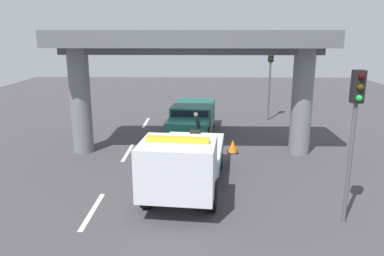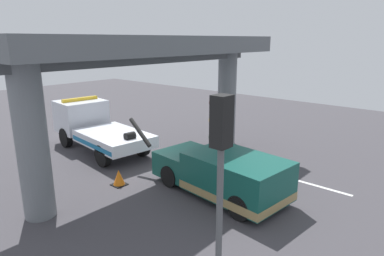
# 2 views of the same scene
# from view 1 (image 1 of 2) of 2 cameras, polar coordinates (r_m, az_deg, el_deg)

# --- Properties ---
(ground_plane) EXTENTS (60.00, 40.00, 0.10)m
(ground_plane) POSITION_cam_1_polar(r_m,az_deg,el_deg) (17.90, -0.25, -3.93)
(ground_plane) COLOR #423F44
(lane_stripe_west) EXTENTS (2.60, 0.16, 0.01)m
(lane_stripe_west) POSITION_cam_1_polar(r_m,az_deg,el_deg) (23.91, -6.93, 0.79)
(lane_stripe_west) COLOR silver
(lane_stripe_west) RESTS_ON ground
(lane_stripe_mid) EXTENTS (2.60, 0.16, 0.01)m
(lane_stripe_mid) POSITION_cam_1_polar(r_m,az_deg,el_deg) (18.21, -9.60, -3.65)
(lane_stripe_mid) COLOR silver
(lane_stripe_mid) RESTS_ON ground
(lane_stripe_east) EXTENTS (2.60, 0.16, 0.01)m
(lane_stripe_east) POSITION_cam_1_polar(r_m,az_deg,el_deg) (12.80, -14.71, -11.95)
(lane_stripe_east) COLOR silver
(lane_stripe_east) RESTS_ON ground
(tow_truck_white) EXTENTS (7.34, 2.97, 2.46)m
(tow_truck_white) POSITION_cam_1_polar(r_m,az_deg,el_deg) (13.19, -1.15, -5.00)
(tow_truck_white) COLOR silver
(tow_truck_white) RESTS_ON ground
(towed_van_green) EXTENTS (5.38, 2.67, 1.58)m
(towed_van_green) POSITION_cam_1_polar(r_m,az_deg,el_deg) (21.23, 0.05, 1.32)
(towed_van_green) COLOR #145147
(towed_van_green) RESTS_ON ground
(overpass_structure) EXTENTS (3.60, 12.16, 5.60)m
(overpass_structure) POSITION_cam_1_polar(r_m,az_deg,el_deg) (17.19, -0.25, 11.23)
(overpass_structure) COLOR slate
(overpass_structure) RESTS_ON ground
(traffic_light_near) EXTENTS (0.39, 0.32, 4.60)m
(traffic_light_near) POSITION_cam_1_polar(r_m,az_deg,el_deg) (24.46, 11.67, 8.84)
(traffic_light_near) COLOR #515456
(traffic_light_near) RESTS_ON ground
(traffic_light_far) EXTENTS (0.39, 0.32, 4.54)m
(traffic_light_far) POSITION_cam_1_polar(r_m,az_deg,el_deg) (11.55, 23.27, 1.84)
(traffic_light_far) COLOR #515456
(traffic_light_far) RESTS_ON ground
(traffic_cone_orange) EXTENTS (0.52, 0.52, 0.62)m
(traffic_cone_orange) POSITION_cam_1_polar(r_m,az_deg,el_deg) (18.00, 6.13, -2.77)
(traffic_cone_orange) COLOR orange
(traffic_cone_orange) RESTS_ON ground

